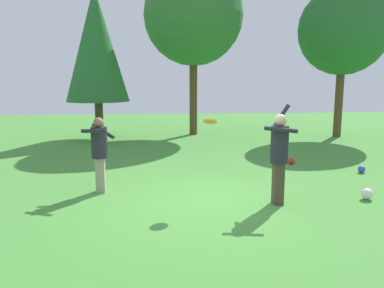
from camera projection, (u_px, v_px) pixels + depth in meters
ground_plane at (209, 201)px, 7.51m from camera, size 40.00×40.00×0.00m
person_thrower at (279, 151)px, 7.16m from camera, size 0.61×0.59×1.94m
person_catcher at (99, 148)px, 7.96m from camera, size 0.67×0.63×1.62m
frisbee at (210, 121)px, 7.28m from camera, size 0.34×0.33×0.13m
ball_white at (367, 194)px, 7.57m from camera, size 0.23×0.23×0.23m
ball_blue at (362, 169)px, 9.78m from camera, size 0.19×0.19×0.19m
ball_red at (291, 161)px, 10.78m from camera, size 0.20×0.20×0.20m
tree_far_right at (343, 30)px, 15.40m from camera, size 3.66×3.66×6.26m
tree_left at (96, 45)px, 14.87m from camera, size 2.52×2.52×6.02m
tree_center at (193, 16)px, 15.96m from camera, size 4.23×4.23×7.24m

